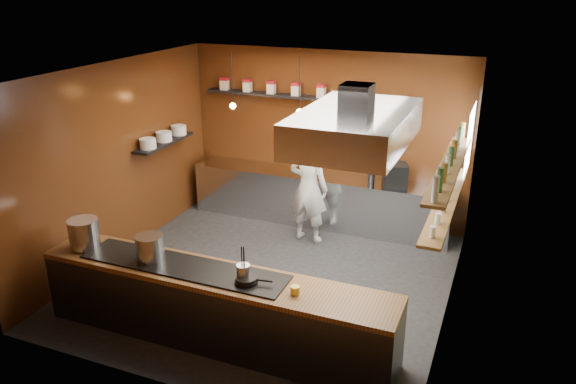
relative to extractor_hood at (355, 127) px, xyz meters
The scene contains 26 objects.
floor 2.85m from the extractor_hood, 162.90° to the left, with size 5.00×5.00×0.00m, color black.
back_wall 3.33m from the extractor_hood, 114.15° to the left, with size 5.00×5.00×0.00m, color #3B1C0A.
left_wall 3.95m from the extractor_hood, behind, with size 5.00×5.00×0.00m, color #3B1C0A.
right_wall 1.62m from the extractor_hood, 18.43° to the left, with size 5.00×5.00×0.00m, color brown.
ceiling 1.45m from the extractor_hood, 162.90° to the left, with size 5.00×5.00×0.00m, color silver.
window_pane 2.47m from the extractor_hood, 61.29° to the left, with size 1.00×1.00×0.00m, color white.
prep_counter 3.54m from the extractor_hood, 116.83° to the left, with size 4.60×0.65×0.90m, color silver.
pass_counter 2.70m from the extractor_hood, 137.38° to the right, with size 4.40×0.72×0.94m.
tin_shelf 3.54m from the extractor_hood, 128.56° to the left, with size 2.60×0.26×0.04m, color black.
plate_shelf 4.02m from the extractor_hood, 158.96° to the left, with size 0.30×1.40×0.04m, color black.
bottle_shelf_upper 1.38m from the extractor_hood, 33.94° to the left, with size 0.26×2.80×0.04m, color brown.
bottle_shelf_lower 1.64m from the extractor_hood, 33.94° to the left, with size 0.26×2.80×0.04m, color brown.
extractor_hood is the anchor object (origin of this frame).
pendant_left 3.44m from the extractor_hood, 142.13° to the left, with size 0.10×0.10×0.95m.
pendant_right 2.60m from the extractor_hood, 125.54° to the left, with size 0.10×0.10×0.95m.
storage_tins 3.44m from the extractor_hood, 126.60° to the left, with size 2.43×0.13×0.22m.
plate_stacks 3.99m from the extractor_hood, 158.96° to the left, with size 0.26×1.16×0.16m.
bottles 1.33m from the extractor_hood, 33.94° to the left, with size 0.06×2.66×0.24m.
wine_glasses 1.59m from the extractor_hood, 33.94° to the left, with size 0.07×2.37×0.13m.
stockpot_large 3.63m from the extractor_hood, 158.51° to the right, with size 0.37×0.37×0.36m, color silver.
stockpot_small 2.84m from the extractor_hood, 150.38° to the right, with size 0.34×0.34×0.32m, color #B7B9BE.
utensil_crock 2.12m from the extractor_hood, 125.03° to the right, with size 0.16×0.16×0.20m, color #B5B7BD.
frying_pan 2.16m from the extractor_hood, 123.15° to the right, with size 0.44×0.27×0.07m.
butter_jar 2.00m from the extractor_hood, 101.35° to the right, with size 0.10×0.10×0.09m, color yellow.
espresso_machine 2.90m from the extractor_hood, 89.40° to the left, with size 0.38×0.36×0.38m, color black.
chef 2.73m from the extractor_hood, 123.81° to the left, with size 0.67×0.44×1.84m, color white.
Camera 1 is at (2.96, -6.58, 4.14)m, focal length 35.00 mm.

